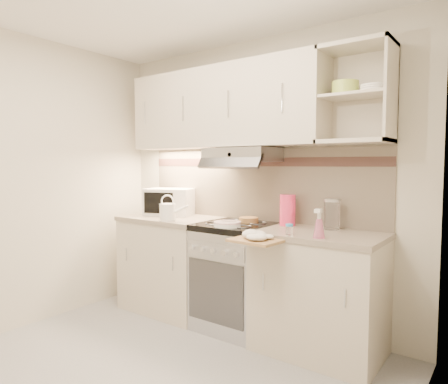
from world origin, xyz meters
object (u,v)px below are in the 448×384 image
Objects in this scene: microwave at (170,201)px; watering_can at (169,211)px; spray_bottle at (319,226)px; electric_range at (236,276)px; cutting_board at (258,240)px; glass_jar at (332,214)px; plate_stack at (227,224)px; pink_pitcher at (288,210)px.

microwave is 0.45m from watering_can.
microwave is at bearing 164.19° from spray_bottle.
electric_range is 2.64× the size of cutting_board.
glass_jar is at bearing -8.34° from watering_can.
microwave reaches higher than spray_bottle.
glass_jar reaches higher than watering_can.
glass_jar is at bearing 64.27° from cutting_board.
plate_stack is (0.92, -0.30, -0.11)m from microwave.
microwave reaches higher than pink_pitcher.
microwave is 1.61× the size of cutting_board.
electric_range is at bearing 102.12° from plate_stack.
pink_pitcher reaches higher than plate_stack.
pink_pitcher is (1.28, 0.04, -0.00)m from microwave.
glass_jar reaches higher than electric_range.
watering_can reaches higher than cutting_board.
spray_bottle is (1.71, -0.34, -0.05)m from microwave.
pink_pitcher reaches higher than electric_range.
cutting_board is at bearing -119.54° from glass_jar.
microwave is 1.65m from glass_jar.
electric_range is 3.52× the size of pink_pitcher.
cutting_board is at bearing -41.35° from microwave.
watering_can reaches higher than electric_range.
microwave is at bearing 172.47° from electric_range.
plate_stack is at bearing -77.88° from electric_range.
microwave is 2.15× the size of pink_pitcher.
spray_bottle reaches higher than plate_stack.
microwave is 0.97m from plate_stack.
pink_pitcher is at bearing -3.58° from watering_can.
electric_range is 4.14× the size of plate_stack.
glass_jar reaches higher than cutting_board.
plate_stack is 0.85× the size of pink_pitcher.
plate_stack is 1.02× the size of spray_bottle.
glass_jar is (0.77, 0.18, 0.57)m from electric_range.
glass_jar is at bearing 94.41° from spray_bottle.
plate_stack is 0.92× the size of glass_jar.
microwave is 1.43m from cutting_board.
microwave is 2.58× the size of spray_bottle.
watering_can is 1.21× the size of plate_stack.
glass_jar is (1.35, 0.39, 0.04)m from watering_can.
cutting_board is at bearing -34.01° from watering_can.
electric_range is 1.01m from spray_bottle.
pink_pitcher is 0.58m from spray_bottle.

